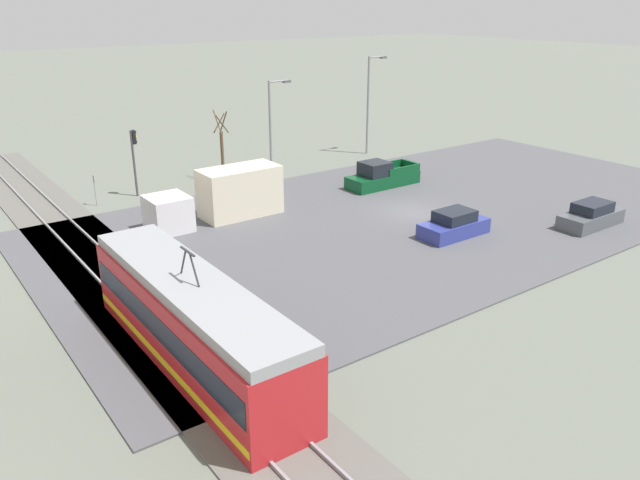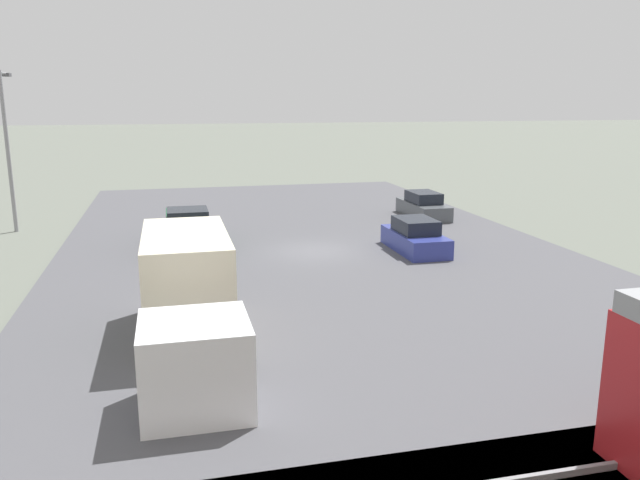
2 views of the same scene
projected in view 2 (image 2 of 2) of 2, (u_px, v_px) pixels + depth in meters
The scene contains 7 objects.
ground_plane at pixel (315, 252), 28.74m from camera, with size 320.00×320.00×0.00m, color #60665B.
road_surface at pixel (315, 252), 28.73m from camera, with size 23.07×45.48×0.08m.
box_truck at pixel (189, 299), 17.24m from camera, with size 2.43×8.46×3.06m.
pickup_truck at pixel (188, 231), 29.46m from camera, with size 1.99×5.65×1.90m.
sedan_car_0 at pixel (415, 238), 28.61m from camera, with size 1.87×4.23×1.51m.
sedan_car_1 at pixel (423, 206), 36.94m from camera, with size 1.78×4.48×1.49m.
street_lamp_near_crossing at pixel (8, 141), 32.44m from camera, with size 0.36×1.95×8.35m.
Camera 2 is at (6.40, 27.16, 6.90)m, focal length 35.00 mm.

